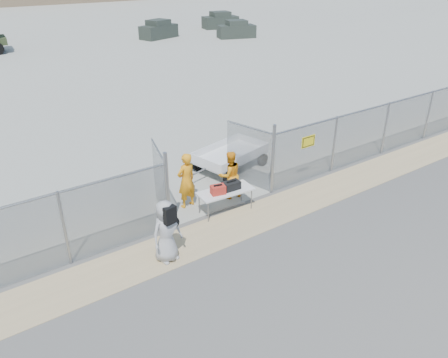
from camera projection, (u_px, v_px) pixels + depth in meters
ground at (263, 238)px, 12.79m from camera, size 160.00×160.00×0.00m
dirt_strip at (242, 222)px, 13.52m from camera, size 44.00×1.60×0.01m
chain_link_fence at (224, 179)px, 13.76m from camera, size 40.00×0.20×2.20m
folding_table at (226, 201)px, 13.97m from camera, size 1.84×0.88×0.76m
orange_bag at (218, 190)px, 13.54m from camera, size 0.50×0.39×0.28m
black_duffel at (231, 185)px, 13.81m from camera, size 0.56×0.34×0.27m
security_worker_left at (186, 181)px, 14.00m from camera, size 0.75×0.55×1.89m
security_worker_right at (230, 175)px, 14.62m from camera, size 0.89×0.73×1.67m
visitor at (166, 231)px, 11.50m from camera, size 0.96×0.70×1.79m
utility_trailer at (230, 157)px, 16.85m from camera, size 4.03×2.71×0.89m
parked_vehicle_near at (159, 29)px, 43.86m from camera, size 4.24×2.86×1.76m
parked_vehicle_mid at (220, 20)px, 50.06m from camera, size 4.24×2.53×1.80m
parked_vehicle_far at (236, 29)px, 44.14m from camera, size 4.06×2.71×1.69m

